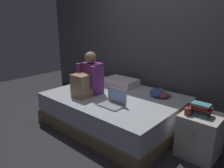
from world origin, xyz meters
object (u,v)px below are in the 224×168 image
object	(u,v)px
laptop	(114,102)
mug	(188,111)
bed	(114,110)
clothes_pile	(160,93)
nightstand	(200,135)
pillow	(121,82)
book_stack	(201,109)
person_sitting	(88,79)

from	to	relation	value
laptop	mug	bearing A→B (deg)	15.72
bed	clothes_pile	bearing A→B (deg)	36.64
nightstand	pillow	world-z (taller)	pillow
pillow	clothes_pile	size ratio (longest dim) A/B	1.91
bed	nightstand	size ratio (longest dim) A/B	3.78
pillow	mug	bearing A→B (deg)	-19.80
laptop	book_stack	size ratio (longest dim) A/B	1.37
person_sitting	laptop	size ratio (longest dim) A/B	2.05
bed	nightstand	world-z (taller)	nightstand
nightstand	laptop	xyz separation A→B (m)	(-1.04, -0.38, 0.27)
bed	nightstand	xyz separation A→B (m)	(1.30, 0.06, 0.03)
person_sitting	mug	world-z (taller)	person_sitting
clothes_pile	mug	bearing A→B (deg)	-37.02
pillow	mug	world-z (taller)	mug
bed	clothes_pile	distance (m)	0.75
bed	nightstand	bearing A→B (deg)	2.81
laptop	pillow	xyz separation A→B (m)	(-0.50, 0.76, 0.01)
person_sitting	clothes_pile	size ratio (longest dim) A/B	2.24
nightstand	laptop	distance (m)	1.14
pillow	nightstand	bearing A→B (deg)	-14.12
person_sitting	clothes_pile	distance (m)	1.11
person_sitting	pillow	distance (m)	0.71
pillow	clothes_pile	world-z (taller)	pillow
clothes_pile	laptop	bearing A→B (deg)	-112.01
nightstand	book_stack	xyz separation A→B (m)	(-0.02, -0.01, 0.34)
bed	person_sitting	size ratio (longest dim) A/B	3.05
book_stack	mug	distance (m)	0.15
bed	book_stack	bearing A→B (deg)	2.36
nightstand	pillow	distance (m)	1.61
nightstand	mug	size ratio (longest dim) A/B	5.88
laptop	book_stack	xyz separation A→B (m)	(1.02, 0.37, 0.07)
bed	pillow	xyz separation A→B (m)	(-0.24, 0.45, 0.31)
nightstand	bed	bearing A→B (deg)	-177.19
bed	pillow	world-z (taller)	pillow
mug	clothes_pile	world-z (taller)	mug
person_sitting	pillow	world-z (taller)	person_sitting
pillow	mug	xyz separation A→B (m)	(1.41, -0.51, 0.03)
clothes_pile	nightstand	bearing A→B (deg)	-24.85
bed	nightstand	distance (m)	1.30
bed	person_sitting	xyz separation A→B (m)	(-0.33, -0.23, 0.49)
book_stack	person_sitting	bearing A→B (deg)	-170.06
book_stack	clothes_pile	bearing A→B (deg)	153.70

